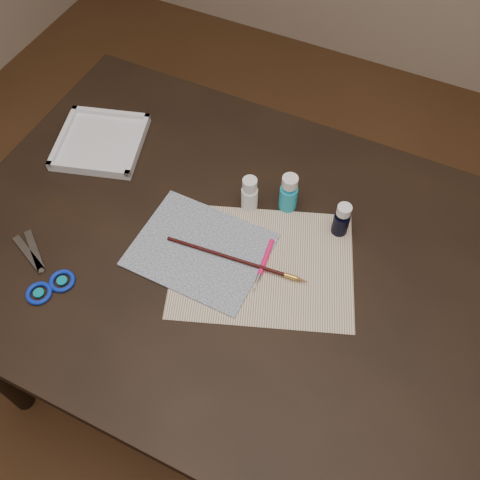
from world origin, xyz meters
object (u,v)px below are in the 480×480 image
at_px(paint_bottle_navy, 342,219).
at_px(canvas, 200,250).
at_px(palette_tray, 101,142).
at_px(paint_bottle_cyan, 289,193).
at_px(paint_bottle_white, 250,194).
at_px(scissors, 35,266).
at_px(paper, 263,264).

bearing_deg(paint_bottle_navy, canvas, -144.91).
bearing_deg(canvas, palette_tray, 155.11).
xyz_separation_m(canvas, paint_bottle_cyan, (0.13, 0.20, 0.05)).
height_order(paint_bottle_white, paint_bottle_cyan, paint_bottle_cyan).
relative_size(paint_bottle_white, scissors, 0.43).
xyz_separation_m(paper, canvas, (-0.14, -0.03, 0.00)).
bearing_deg(canvas, paint_bottle_white, 73.92).
bearing_deg(paper, paint_bottle_white, 125.23).
xyz_separation_m(paint_bottle_navy, palette_tray, (-0.63, -0.01, -0.03)).
height_order(paint_bottle_navy, scissors, paint_bottle_navy).
xyz_separation_m(paper, paint_bottle_cyan, (-0.01, 0.17, 0.05)).
xyz_separation_m(paint_bottle_white, palette_tray, (-0.42, 0.02, -0.03)).
height_order(paint_bottle_white, scissors, paint_bottle_white).
relative_size(canvas, scissors, 1.33).
bearing_deg(paint_bottle_navy, paint_bottle_white, -173.91).
relative_size(paper, scissors, 1.82).
bearing_deg(palette_tray, paint_bottle_white, -2.06).
distance_m(paint_bottle_white, palette_tray, 0.42).
bearing_deg(paint_bottle_white, paint_bottle_cyan, 25.04).
distance_m(paint_bottle_cyan, paint_bottle_navy, 0.13).
relative_size(paper, canvas, 1.37).
bearing_deg(scissors, paint_bottle_white, -111.37).
bearing_deg(paint_bottle_cyan, paint_bottle_navy, -6.33).
distance_m(paper, canvas, 0.14).
bearing_deg(paint_bottle_white, paper, -54.77).
height_order(canvas, paint_bottle_white, paint_bottle_white).
relative_size(paper, paint_bottle_white, 4.21).
relative_size(paint_bottle_white, paint_bottle_cyan, 0.92).
bearing_deg(palette_tray, paint_bottle_navy, 0.69).
bearing_deg(paint_bottle_navy, scissors, -146.25).
xyz_separation_m(paint_bottle_white, paint_bottle_navy, (0.21, 0.02, -0.00)).
bearing_deg(paint_bottle_cyan, paint_bottle_white, -154.96).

